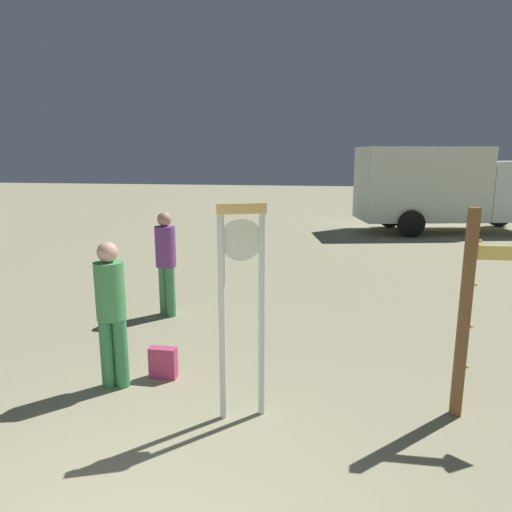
% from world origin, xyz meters
% --- Properties ---
extents(standing_clock, '(0.49, 0.25, 2.27)m').
position_xyz_m(standing_clock, '(0.43, 2.37, 1.40)').
color(standing_clock, silver).
rests_on(standing_clock, ground_plane).
extents(arrow_sign, '(0.90, 0.25, 2.22)m').
position_xyz_m(arrow_sign, '(2.97, 2.75, 1.42)').
color(arrow_sign, brown).
rests_on(arrow_sign, ground_plane).
extents(person_near_clock, '(0.34, 0.34, 1.76)m').
position_xyz_m(person_near_clock, '(-1.19, 2.76, 0.99)').
color(person_near_clock, '#3D8B54').
rests_on(person_near_clock, ground_plane).
extents(backpack, '(0.34, 0.18, 0.39)m').
position_xyz_m(backpack, '(-0.71, 3.07, 0.19)').
color(backpack, '#BE3B67').
rests_on(backpack, ground_plane).
extents(person_distant, '(0.34, 0.34, 1.79)m').
position_xyz_m(person_distant, '(-1.45, 5.33, 1.00)').
color(person_distant, '#4D9457').
rests_on(person_distant, ground_plane).
extents(box_truck_near, '(6.52, 3.54, 2.98)m').
position_xyz_m(box_truck_near, '(5.07, 15.55, 1.63)').
color(box_truck_near, silver).
rests_on(box_truck_near, ground_plane).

